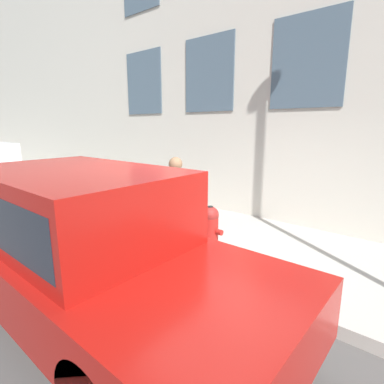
% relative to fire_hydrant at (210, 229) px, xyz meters
% --- Properties ---
extents(ground_plane, '(80.00, 80.00, 0.00)m').
position_rel_fire_hydrant_xyz_m(ground_plane, '(-0.60, -0.53, -0.57)').
color(ground_plane, '#514F4C').
extents(sidewalk, '(2.91, 60.00, 0.16)m').
position_rel_fire_hydrant_xyz_m(sidewalk, '(0.85, -0.53, -0.49)').
color(sidewalk, '#B2ADA3').
rests_on(sidewalk, ground_plane).
extents(building_facade, '(0.33, 40.00, 8.25)m').
position_rel_fire_hydrant_xyz_m(building_facade, '(2.46, -0.53, 3.56)').
color(building_facade, beige).
rests_on(building_facade, ground_plane).
extents(fire_hydrant, '(0.37, 0.47, 0.80)m').
position_rel_fire_hydrant_xyz_m(fire_hydrant, '(0.00, 0.00, 0.00)').
color(fire_hydrant, red).
rests_on(fire_hydrant, sidewalk).
extents(person, '(0.37, 0.24, 1.52)m').
position_rel_fire_hydrant_xyz_m(person, '(0.11, 0.85, 0.50)').
color(person, navy).
rests_on(person, sidewalk).
extents(parked_car_red_near, '(1.84, 5.19, 1.75)m').
position_rel_fire_hydrant_xyz_m(parked_car_red_near, '(-2.06, 0.35, 0.41)').
color(parked_car_red_near, black).
rests_on(parked_car_red_near, ground_plane).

